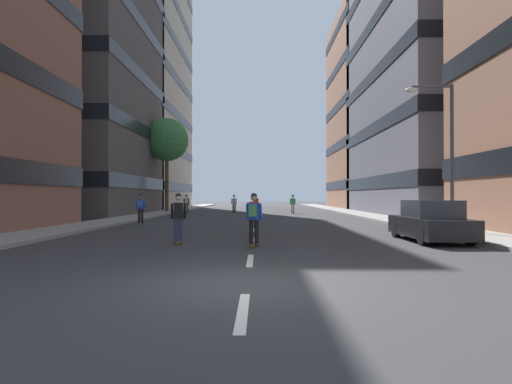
{
  "coord_description": "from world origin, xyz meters",
  "views": [
    {
      "loc": [
        0.25,
        -8.38,
        1.69
      ],
      "look_at": [
        0.0,
        20.77,
        1.93
      ],
      "focal_mm": 30.67,
      "sensor_mm": 36.0,
      "label": 1
    }
  ],
  "objects": [
    {
      "name": "building_left_mid",
      "position": [
        -17.51,
        30.85,
        14.36
      ],
      "size": [
        14.48,
        17.82,
        28.55
      ],
      "color": "#4C4744",
      "rests_on": "ground_plane"
    },
    {
      "name": "streetlamp_right",
      "position": [
        8.43,
        11.06,
        4.14
      ],
      "size": [
        2.13,
        0.3,
        6.5
      ],
      "color": "#3F3F44",
      "rests_on": "sidewalk_right"
    },
    {
      "name": "skater_7",
      "position": [
        3.35,
        32.6,
        0.98
      ],
      "size": [
        0.53,
        0.9,
        1.78
      ],
      "color": "brown",
      "rests_on": "ground_plane"
    },
    {
      "name": "skater_0",
      "position": [
        -2.2,
        33.31,
        1.02
      ],
      "size": [
        0.55,
        0.91,
        1.78
      ],
      "color": "brown",
      "rests_on": "ground_plane"
    },
    {
      "name": "sidewalk_right",
      "position": [
        9.05,
        32.32,
        0.07
      ],
      "size": [
        2.57,
        78.99,
        0.14
      ],
      "primitive_type": "cube",
      "color": "gray",
      "rests_on": "ground_plane"
    },
    {
      "name": "skater_6",
      "position": [
        -6.83,
        17.49,
        1.02
      ],
      "size": [
        0.54,
        0.91,
        1.78
      ],
      "color": "brown",
      "rests_on": "ground_plane"
    },
    {
      "name": "skater_3",
      "position": [
        -6.35,
        30.86,
        1.02
      ],
      "size": [
        0.56,
        0.92,
        1.78
      ],
      "color": "brown",
      "rests_on": "ground_plane"
    },
    {
      "name": "parked_car_near",
      "position": [
        6.57,
        7.83,
        0.7
      ],
      "size": [
        1.82,
        4.4,
        1.52
      ],
      "color": "black",
      "rests_on": "ground_plane"
    },
    {
      "name": "skater_5",
      "position": [
        0.05,
        6.11,
        1.02
      ],
      "size": [
        0.56,
        0.92,
        1.78
      ],
      "color": "brown",
      "rests_on": "ground_plane"
    },
    {
      "name": "building_right_far",
      "position": [
        17.51,
        49.25,
        12.75
      ],
      "size": [
        14.48,
        16.88,
        25.32
      ],
      "color": "#9E6B51",
      "rests_on": "ground_plane"
    },
    {
      "name": "skater_4",
      "position": [
        -0.12,
        35.24,
        1.02
      ],
      "size": [
        0.57,
        0.92,
        1.78
      ],
      "color": "brown",
      "rests_on": "ground_plane"
    },
    {
      "name": "building_left_far",
      "position": [
        -17.51,
        49.25,
        18.6
      ],
      "size": [
        14.48,
        20.78,
        37.02
      ],
      "color": "#BCB29E",
      "rests_on": "ground_plane"
    },
    {
      "name": "skater_2",
      "position": [
        -0.0,
        9.54,
        0.98
      ],
      "size": [
        0.54,
        0.91,
        1.78
      ],
      "color": "brown",
      "rests_on": "ground_plane"
    },
    {
      "name": "sidewalk_left",
      "position": [
        -9.05,
        32.32,
        0.07
      ],
      "size": [
        2.57,
        78.99,
        0.14
      ],
      "primitive_type": "cube",
      "color": "gray",
      "rests_on": "ground_plane"
    },
    {
      "name": "ground_plane",
      "position": [
        0.0,
        28.72,
        0.0
      ],
      "size": [
        172.35,
        172.35,
        0.0
      ],
      "primitive_type": "plane",
      "color": "#333335"
    },
    {
      "name": "lane_markings",
      "position": [
        0.0,
        30.5,
        0.0
      ],
      "size": [
        0.16,
        67.2,
        0.01
      ],
      "color": "silver",
      "rests_on": "ground_plane"
    },
    {
      "name": "building_right_mid",
      "position": [
        17.51,
        30.85,
        19.09
      ],
      "size": [
        14.48,
        22.97,
        38.0
      ],
      "color": "slate",
      "rests_on": "ground_plane"
    },
    {
      "name": "street_tree_near",
      "position": [
        -9.05,
        35.18,
        7.25
      ],
      "size": [
        4.31,
        4.31,
        9.3
      ],
      "color": "#4C3823",
      "rests_on": "sidewalk_left"
    },
    {
      "name": "skater_1",
      "position": [
        -2.6,
        6.91,
        0.98
      ],
      "size": [
        0.56,
        0.92,
        1.78
      ],
      "color": "brown",
      "rests_on": "ground_plane"
    }
  ]
}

